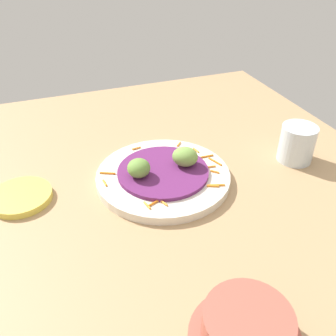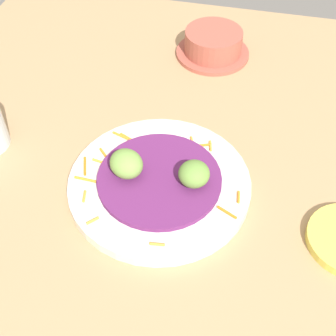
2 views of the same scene
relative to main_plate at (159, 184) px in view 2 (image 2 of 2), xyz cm
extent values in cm
cube|color=tan|center=(-2.13, 5.22, -1.90)|extent=(110.00, 110.00, 2.00)
cylinder|color=silver|center=(0.00, 0.00, 0.00)|extent=(27.97, 27.97, 1.81)
cylinder|color=#60235B|center=(0.00, 0.00, 1.31)|extent=(18.98, 18.98, 0.81)
cylinder|color=orange|center=(-7.90, -8.50, 1.10)|extent=(1.40, 3.16, 0.40)
cylinder|color=orange|center=(0.61, 12.17, 1.10)|extent=(2.14, 0.62, 0.40)
cylinder|color=orange|center=(-1.53, -9.87, 1.10)|extent=(0.84, 2.90, 0.40)
cylinder|color=orange|center=(-9.35, 3.26, 1.10)|extent=(1.96, 1.07, 0.40)
cylinder|color=orange|center=(-8.84, 5.60, 1.10)|extent=(1.32, 2.64, 0.40)
cylinder|color=orange|center=(5.62, -10.03, 1.10)|extent=(2.07, 0.82, 0.40)
cylinder|color=orange|center=(-8.93, 6.37, 1.10)|extent=(2.22, 0.86, 0.40)
cylinder|color=orange|center=(2.45, -10.99, 1.10)|extent=(0.54, 3.53, 0.40)
cylinder|color=orange|center=(-7.88, -7.61, 1.10)|extent=(1.35, 2.31, 0.40)
cylinder|color=orange|center=(-0.12, -12.01, 1.10)|extent=(3.66, 1.66, 0.40)
cylinder|color=orange|center=(3.77, 10.90, 1.10)|extent=(1.80, 3.12, 0.40)
cylinder|color=orange|center=(11.24, 2.45, 1.10)|extent=(0.64, 2.13, 0.40)
cylinder|color=orange|center=(9.48, -7.38, 1.10)|extent=(1.69, 1.62, 0.40)
cylinder|color=orange|center=(-3.60, -10.22, 1.10)|extent=(1.62, 1.61, 0.40)
ellipsoid|color=olive|center=(-0.22, 4.98, 3.57)|extent=(5.80, 5.75, 3.70)
ellipsoid|color=#759E47|center=(0.22, -4.98, 3.72)|extent=(7.03, 7.16, 4.02)
cylinder|color=#A85142|center=(-37.22, 2.15, -0.50)|extent=(14.96, 14.96, 0.80)
cylinder|color=#A85142|center=(-37.22, 2.15, 2.18)|extent=(11.58, 11.58, 4.56)
camera|label=1|loc=(-58.97, 21.02, 45.01)|focal=39.29mm
camera|label=2|loc=(44.40, 11.64, 54.79)|focal=49.69mm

